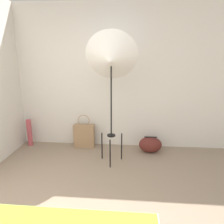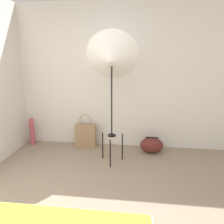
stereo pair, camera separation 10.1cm
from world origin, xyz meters
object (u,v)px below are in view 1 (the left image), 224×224
object	(u,v)px
tote_bag	(84,136)
paper_roll	(30,133)
duffel_bag	(150,145)
photo_umbrella	(111,59)

from	to	relation	value
tote_bag	paper_roll	world-z (taller)	tote_bag
tote_bag	paper_roll	distance (m)	1.06
tote_bag	duffel_bag	world-z (taller)	tote_bag
duffel_bag	tote_bag	bearing A→B (deg)	174.31
tote_bag	duffel_bag	distance (m)	1.24
duffel_bag	paper_roll	size ratio (longest dim) A/B	0.79
duffel_bag	paper_roll	distance (m)	2.30
tote_bag	paper_roll	size ratio (longest dim) A/B	1.23
paper_roll	tote_bag	bearing A→B (deg)	1.15
tote_bag	photo_umbrella	bearing A→B (deg)	-44.09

